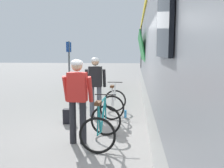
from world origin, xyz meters
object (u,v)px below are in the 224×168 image
object	(u,v)px
backpack_on_platform	(69,116)
bicycle_near_teal	(102,125)
bicycle_far_white	(114,103)
platform_sign_post	(69,59)
train_car	(207,50)
water_bottle_near_the_bikes	(125,114)
cyclist_near_in_red	(77,94)
cyclist_far_in_dark	(95,81)

from	to	relation	value
backpack_on_platform	bicycle_near_teal	bearing A→B (deg)	-54.98
bicycle_near_teal	bicycle_far_white	distance (m)	2.32
bicycle_far_white	platform_sign_post	world-z (taller)	platform_sign_post
train_car	platform_sign_post	distance (m)	6.34
bicycle_far_white	backpack_on_platform	size ratio (longest dim) A/B	2.70
water_bottle_near_the_bikes	cyclist_near_in_red	bearing A→B (deg)	-112.87
bicycle_far_white	water_bottle_near_the_bikes	xyz separation A→B (m)	(0.37, -0.19, -0.29)
backpack_on_platform	water_bottle_near_the_bikes	xyz separation A→B (m)	(1.50, 0.75, -0.09)
bicycle_near_teal	bicycle_far_white	size ratio (longest dim) A/B	1.01
water_bottle_near_the_bikes	bicycle_near_teal	bearing A→B (deg)	-100.64
cyclist_near_in_red	bicycle_near_teal	size ratio (longest dim) A/B	1.61
cyclist_near_in_red	bicycle_far_white	xyz separation A→B (m)	(0.53, 2.34, -0.65)
cyclist_near_in_red	water_bottle_near_the_bikes	world-z (taller)	cyclist_near_in_red
cyclist_near_in_red	backpack_on_platform	xyz separation A→B (m)	(-0.60, 1.39, -0.85)
backpack_on_platform	bicycle_far_white	bearing A→B (deg)	36.39
train_car	backpack_on_platform	distance (m)	3.99
bicycle_far_white	cyclist_near_in_red	bearing A→B (deg)	-102.89
water_bottle_near_the_bikes	train_car	bearing A→B (deg)	-15.16
cyclist_near_in_red	water_bottle_near_the_bikes	distance (m)	2.51
train_car	platform_sign_post	world-z (taller)	train_car
train_car	bicycle_far_white	bearing A→B (deg)	162.79
bicycle_near_teal	backpack_on_platform	world-z (taller)	bicycle_near_teal
cyclist_near_in_red	backpack_on_platform	size ratio (longest dim) A/B	4.40
bicycle_near_teal	platform_sign_post	bearing A→B (deg)	111.59
cyclist_near_in_red	platform_sign_post	bearing A→B (deg)	107.09
backpack_on_platform	water_bottle_near_the_bikes	size ratio (longest dim) A/B	1.82
bicycle_near_teal	train_car	bearing A→B (deg)	32.30
bicycle_near_teal	water_bottle_near_the_bikes	size ratio (longest dim) A/B	4.96
cyclist_far_in_dark	bicycle_near_teal	bearing A→B (deg)	-77.24
bicycle_far_white	cyclist_far_in_dark	bearing A→B (deg)	-165.64
cyclist_far_in_dark	train_car	bearing A→B (deg)	-11.83
bicycle_far_white	water_bottle_near_the_bikes	world-z (taller)	bicycle_far_white
bicycle_far_white	platform_sign_post	size ratio (longest dim) A/B	0.45
backpack_on_platform	platform_sign_post	xyz separation A→B (m)	(-1.17, 4.37, 1.42)
cyclist_near_in_red	cyclist_far_in_dark	bearing A→B (deg)	89.80
bicycle_near_teal	cyclist_near_in_red	bearing A→B (deg)	-178.67
cyclist_near_in_red	water_bottle_near_the_bikes	bearing A→B (deg)	67.13
bicycle_far_white	backpack_on_platform	distance (m)	1.49
cyclist_far_in_dark	water_bottle_near_the_bikes	world-z (taller)	cyclist_far_in_dark
bicycle_far_white	platform_sign_post	xyz separation A→B (m)	(-2.31, 3.42, 1.22)
cyclist_far_in_dark	bicycle_far_white	distance (m)	0.85
cyclist_near_in_red	cyclist_far_in_dark	xyz separation A→B (m)	(0.01, 2.20, 0.00)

